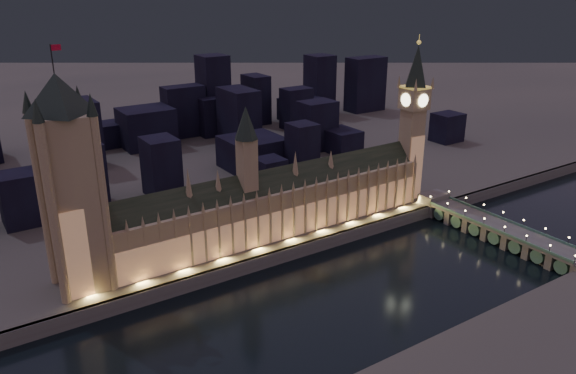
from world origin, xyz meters
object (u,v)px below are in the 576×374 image
victoria_tower (69,175)px  elizabeth_tower (414,110)px  palace_of_westminster (277,203)px  river_boat (572,256)px  westminster_bridge (493,229)px

victoria_tower → elizabeth_tower: size_ratio=1.06×
palace_of_westminster → elizabeth_tower: (106.21, 0.17, 42.19)m
elizabeth_tower → river_boat: elizabeth_tower is taller
victoria_tower → river_boat: 272.23m
palace_of_westminster → victoria_tower: victoria_tower is taller
victoria_tower → elizabeth_tower: (218.00, 0.00, 3.43)m
elizabeth_tower → westminster_bridge: (7.99, -65.37, -62.57)m
westminster_bridge → elizabeth_tower: bearing=97.0°
river_boat → elizabeth_tower: bearing=102.5°
palace_of_westminster → elizabeth_tower: elizabeth_tower is taller
elizabeth_tower → westminster_bridge: 90.84m
palace_of_westminster → river_boat: size_ratio=4.36×
victoria_tower → westminster_bridge: size_ratio=1.02×
palace_of_westminster → victoria_tower: size_ratio=1.75×
elizabeth_tower → palace_of_westminster: bearing=-179.9°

